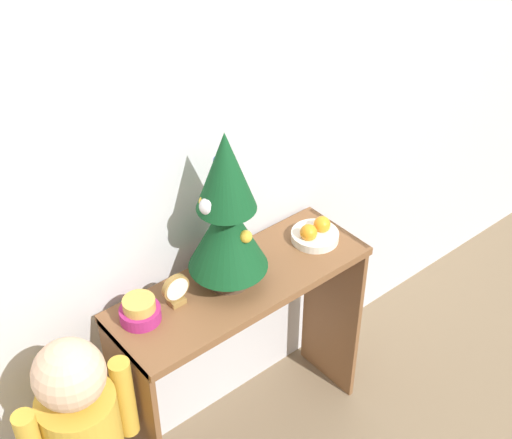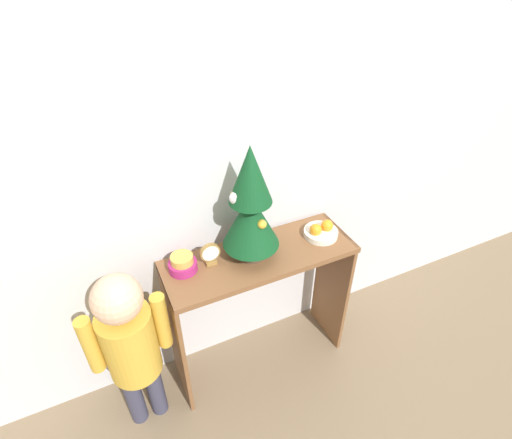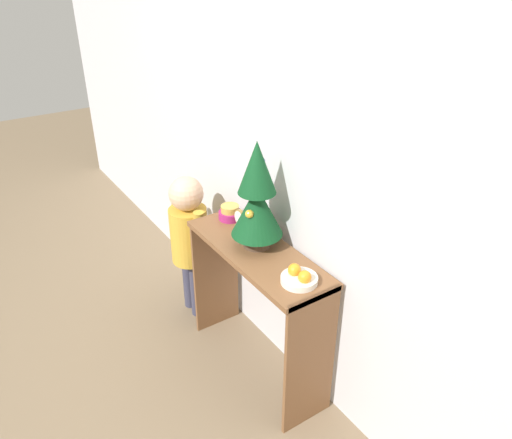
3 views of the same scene
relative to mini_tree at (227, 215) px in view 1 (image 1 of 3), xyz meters
The scene contains 7 objects.
back_wall 0.25m from the mini_tree, 78.50° to the left, with size 7.00×0.05×2.50m, color silver.
console_table 0.50m from the mini_tree, 30.87° to the right, with size 0.96×0.34×0.82m.
mini_tree is the anchor object (origin of this frame).
fruit_bowl 0.47m from the mini_tree, ahead, with size 0.18×0.18×0.08m.
singing_bowl 0.41m from the mini_tree, behind, with size 0.13×0.13×0.08m.
desk_clock 0.30m from the mini_tree, behind, with size 0.10×0.04×0.12m.
child_figure 0.81m from the mini_tree, behind, with size 0.38×0.24×0.99m.
Camera 1 is at (-1.14, -1.29, 2.44)m, focal length 50.00 mm.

